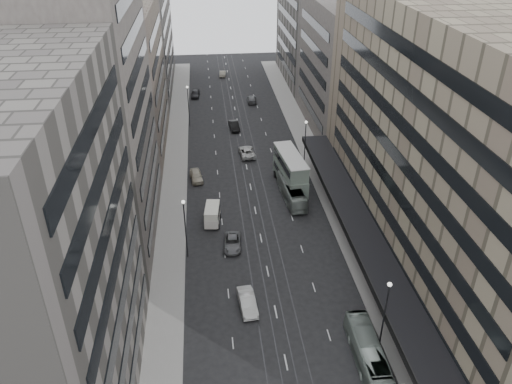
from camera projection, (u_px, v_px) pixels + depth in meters
name	position (u px, v px, depth m)	size (l,w,h in m)	color
ground	(277.00, 318.00, 53.85)	(220.00, 220.00, 0.00)	black
sidewalk_right	(314.00, 159.00, 87.18)	(4.00, 125.00, 0.15)	gray
sidewalk_left	(176.00, 166.00, 84.93)	(4.00, 125.00, 0.15)	gray
department_store	(461.00, 152.00, 55.23)	(19.20, 60.00, 30.00)	gray
building_right_mid	(351.00, 66.00, 94.55)	(15.00, 28.00, 24.00)	#4B4541
building_right_far	(318.00, 23.00, 119.34)	(15.00, 32.00, 28.00)	#67635D
building_left_a	(14.00, 270.00, 37.43)	(15.00, 28.00, 30.00)	#67635D
building_left_b	(80.00, 114.00, 59.64)	(15.00, 26.00, 34.00)	#4B4541
building_left_c	(115.00, 81.00, 85.12)	(15.00, 28.00, 25.00)	#675E50
building_left_d	(134.00, 30.00, 112.74)	(15.00, 38.00, 28.00)	#67635D
lamp_right_near	(386.00, 308.00, 47.84)	(0.44, 0.44, 8.32)	#262628
lamp_right_far	(305.00, 138.00, 82.24)	(0.44, 0.44, 8.32)	#262628
lamp_left_near	(185.00, 222.00, 60.65)	(0.44, 0.44, 8.32)	#262628
lamp_left_far	(188.00, 101.00, 97.62)	(0.44, 0.44, 8.32)	#262628
bus_near	(368.00, 353.00, 47.97)	(2.28, 9.75, 2.72)	gray
bus_far	(292.00, 191.00, 74.83)	(2.37, 10.12, 2.82)	gray
double_decker	(290.00, 170.00, 77.16)	(4.12, 10.60, 5.66)	gray
panel_van	(212.00, 214.00, 69.18)	(2.46, 4.38, 2.64)	silver
sedan_1	(247.00, 302.00, 54.91)	(1.68, 4.82, 1.59)	silver
sedan_2	(232.00, 243.00, 64.70)	(2.19, 4.75, 1.32)	#5E5F61
sedan_4	(196.00, 176.00, 80.33)	(1.83, 4.56, 1.55)	#B4AB95
sedan_5	(234.00, 126.00, 98.41)	(1.66, 4.77, 1.57)	black
sedan_6	(247.00, 152.00, 88.21)	(2.48, 5.37, 1.49)	beige
sedan_7	(252.00, 99.00, 111.92)	(2.00, 4.91, 1.43)	#59595C
sedan_8	(195.00, 94.00, 114.99)	(1.86, 4.61, 1.57)	#252527
sedan_9	(223.00, 73.00, 128.96)	(1.49, 4.27, 1.41)	#A49B88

